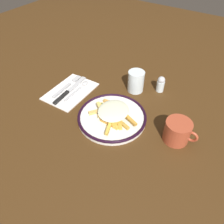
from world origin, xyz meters
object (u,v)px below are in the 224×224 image
object	(u,v)px
fries_heap	(112,113)
water_glass	(136,81)
plate	(112,117)
fork	(67,86)
napkin	(70,91)
spoon	(80,87)
salt_shaker	(161,84)
knife	(67,92)
coffee_mug	(178,131)

from	to	relation	value
fries_heap	water_glass	xyz separation A→B (m)	(-0.02, 0.21, 0.01)
plate	fries_heap	distance (m)	0.03
fork	water_glass	xyz separation A→B (m)	(0.25, 0.15, 0.03)
napkin	spoon	world-z (taller)	spoon
spoon	salt_shaker	size ratio (longest dim) A/B	2.20
napkin	fork	distance (m)	0.03
plate	fork	size ratio (longest dim) A/B	1.43
plate	napkin	distance (m)	0.24
fries_heap	knife	size ratio (longest dim) A/B	0.87
napkin	spoon	distance (m)	0.04
fork	napkin	bearing A→B (deg)	-23.07
spoon	plate	bearing A→B (deg)	-18.91
fries_heap	napkin	size ratio (longest dim) A/B	0.86
salt_shaker	napkin	bearing A→B (deg)	-145.00
knife	spoon	bearing A→B (deg)	64.90
plate	coffee_mug	xyz separation A→B (m)	(0.23, 0.04, 0.03)
plate	fork	bearing A→B (deg)	169.50
fries_heap	napkin	xyz separation A→B (m)	(-0.24, 0.04, -0.03)
water_glass	coffee_mug	distance (m)	0.29
napkin	salt_shaker	xyz separation A→B (m)	(0.31, 0.22, 0.03)
napkin	coffee_mug	size ratio (longest dim) A/B	1.92
knife	coffee_mug	distance (m)	0.47
fork	coffee_mug	bearing A→B (deg)	-1.11
fries_heap	coffee_mug	bearing A→B (deg)	11.05
plate	coffee_mug	size ratio (longest dim) A/B	2.27
napkin	plate	bearing A→B (deg)	-8.88
knife	salt_shaker	xyz separation A→B (m)	(0.31, 0.24, 0.02)
knife	napkin	bearing A→B (deg)	94.96
napkin	salt_shaker	distance (m)	0.38
fries_heap	water_glass	distance (m)	0.21
coffee_mug	salt_shaker	bearing A→B (deg)	125.99
spoon	coffee_mug	bearing A→B (deg)	-4.19
water_glass	fork	bearing A→B (deg)	-148.83
coffee_mug	plate	bearing A→B (deg)	-170.26
knife	spoon	xyz separation A→B (m)	(0.03, 0.05, 0.00)
water_glass	salt_shaker	bearing A→B (deg)	31.24
fries_heap	water_glass	world-z (taller)	water_glass
water_glass	knife	bearing A→B (deg)	-140.35
salt_shaker	fries_heap	bearing A→B (deg)	-105.04
plate	fries_heap	world-z (taller)	fries_heap
water_glass	coffee_mug	xyz separation A→B (m)	(0.25, -0.16, -0.01)
fries_heap	salt_shaker	bearing A→B (deg)	74.96
water_glass	fries_heap	bearing A→B (deg)	-84.64
fork	knife	world-z (taller)	knife
fries_heap	water_glass	size ratio (longest dim) A/B	2.05
plate	spoon	distance (m)	0.22
salt_shaker	fork	bearing A→B (deg)	-148.81
fries_heap	water_glass	bearing A→B (deg)	95.36
plate	spoon	bearing A→B (deg)	161.09
spoon	napkin	bearing A→B (deg)	-127.53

